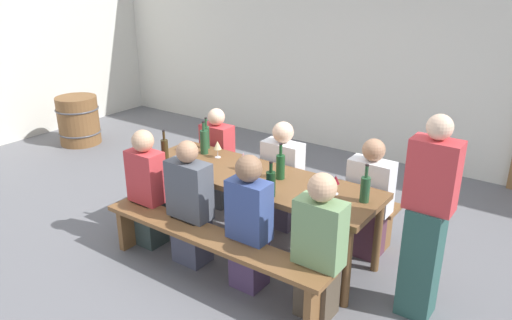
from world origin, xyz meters
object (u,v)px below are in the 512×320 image
at_px(seated_guest_near_0, 147,191).
at_px(seated_guest_near_1, 190,207).
at_px(bench_near, 210,244).
at_px(tasting_table, 256,183).
at_px(seated_guest_far_1, 282,178).
at_px(wine_glass_1, 336,180).
at_px(wine_bottle_0, 365,188).
at_px(wine_bottle_5, 165,150).
at_px(wine_glass_0, 217,146).
at_px(wine_glass_2, 243,158).
at_px(seated_guest_far_0, 218,161).
at_px(wine_bottle_2, 206,137).
at_px(standing_host, 426,224).
at_px(seated_guest_near_3, 319,250).
at_px(wine_bottle_4, 280,166).
at_px(seated_guest_near_2, 249,225).
at_px(wine_bottle_3, 204,141).
at_px(wine_barrel, 79,120).
at_px(bench_far, 293,190).
at_px(wine_bottle_1, 271,183).
at_px(seated_guest_far_2, 369,202).

bearing_deg(seated_guest_near_0, seated_guest_near_1, -90.00).
distance_m(bench_near, seated_guest_near_1, 0.42).
xyz_separation_m(tasting_table, seated_guest_far_1, (-0.04, 0.51, -0.14)).
bearing_deg(wine_glass_1, wine_bottle_0, 2.12).
distance_m(tasting_table, wine_bottle_5, 0.97).
relative_size(wine_glass_0, seated_guest_near_0, 0.15).
bearing_deg(wine_glass_2, wine_bottle_5, -161.32).
bearing_deg(seated_guest_far_0, seated_guest_near_1, 27.61).
bearing_deg(wine_bottle_2, standing_host, -8.07).
bearing_deg(wine_glass_1, seated_guest_near_3, -73.04).
bearing_deg(wine_bottle_4, wine_bottle_2, 168.09).
relative_size(wine_bottle_0, wine_glass_0, 1.87).
xyz_separation_m(seated_guest_near_1, seated_guest_far_0, (-0.54, 1.03, -0.02)).
distance_m(wine_glass_1, wine_glass_2, 0.93).
bearing_deg(seated_guest_near_2, wine_glass_2, 40.22).
relative_size(wine_bottle_3, wine_barrel, 0.47).
height_order(seated_guest_near_2, standing_host, standing_host).
relative_size(bench_far, wine_bottle_1, 7.29).
xyz_separation_m(seated_guest_near_1, seated_guest_far_1, (0.30, 1.03, -0.01)).
relative_size(wine_bottle_2, seated_guest_near_0, 0.29).
xyz_separation_m(tasting_table, wine_bottle_5, (-0.93, -0.21, 0.19)).
bearing_deg(bench_near, seated_guest_near_1, 156.49).
distance_m(wine_bottle_2, seated_guest_far_2, 1.77).
xyz_separation_m(wine_glass_1, wine_barrel, (-4.68, 0.85, -0.51)).
relative_size(wine_bottle_0, seated_guest_near_1, 0.28).
distance_m(wine_glass_2, seated_guest_far_2, 1.21).
distance_m(wine_glass_0, wine_glass_2, 0.41).
relative_size(seated_guest_near_2, seated_guest_near_3, 0.99).
relative_size(bench_near, seated_guest_near_1, 1.91).
relative_size(wine_bottle_4, wine_glass_0, 1.93).
distance_m(tasting_table, seated_guest_far_1, 0.53).
distance_m(wine_bottle_0, standing_host, 0.56).
bearing_deg(wine_bottle_5, seated_guest_far_0, 86.32).
height_order(wine_bottle_0, standing_host, standing_host).
bearing_deg(wine_bottle_3, wine_bottle_2, 122.38).
distance_m(wine_bottle_3, seated_guest_near_0, 0.76).
bearing_deg(wine_barrel, wine_bottle_4, -11.51).
distance_m(wine_bottle_4, standing_host, 1.34).
bearing_deg(wine_bottle_4, wine_barrel, 168.49).
height_order(wine_bottle_2, seated_guest_far_2, seated_guest_far_2).
distance_m(bench_far, seated_guest_near_0, 1.48).
bearing_deg(wine_bottle_5, wine_bottle_0, 8.31).
relative_size(seated_guest_near_3, seated_guest_far_0, 1.05).
height_order(wine_bottle_4, seated_guest_near_0, seated_guest_near_0).
relative_size(wine_glass_2, seated_guest_far_0, 0.15).
relative_size(wine_bottle_0, wine_bottle_5, 1.03).
relative_size(wine_bottle_5, wine_glass_0, 1.81).
bearing_deg(bench_far, bench_near, -90.00).
xyz_separation_m(wine_bottle_4, seated_guest_near_3, (0.72, -0.58, -0.30)).
relative_size(wine_glass_0, seated_guest_far_0, 0.15).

